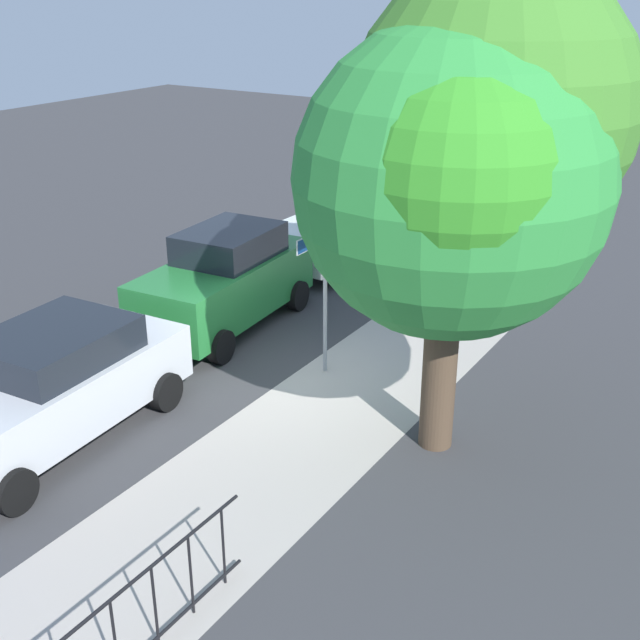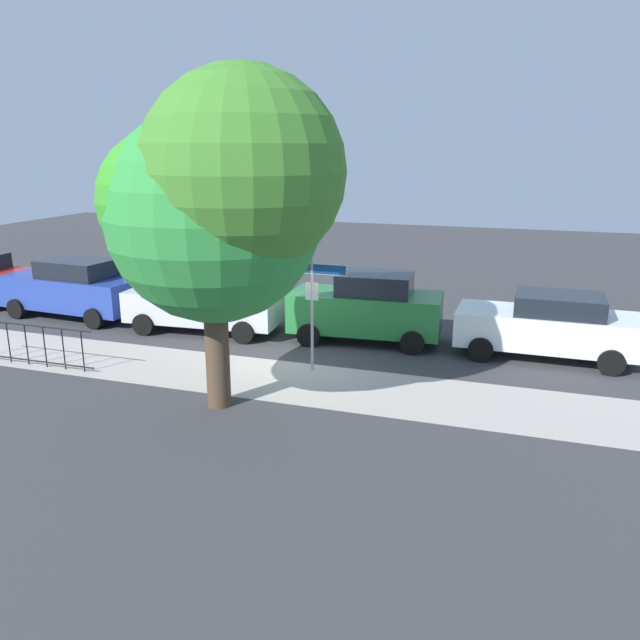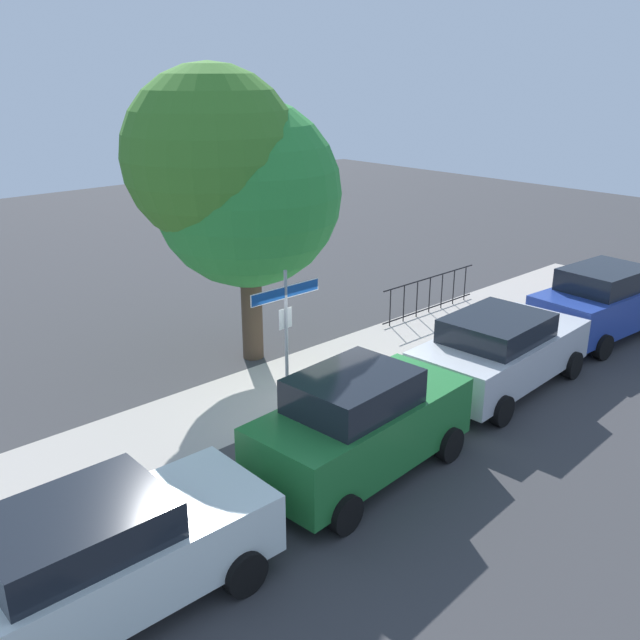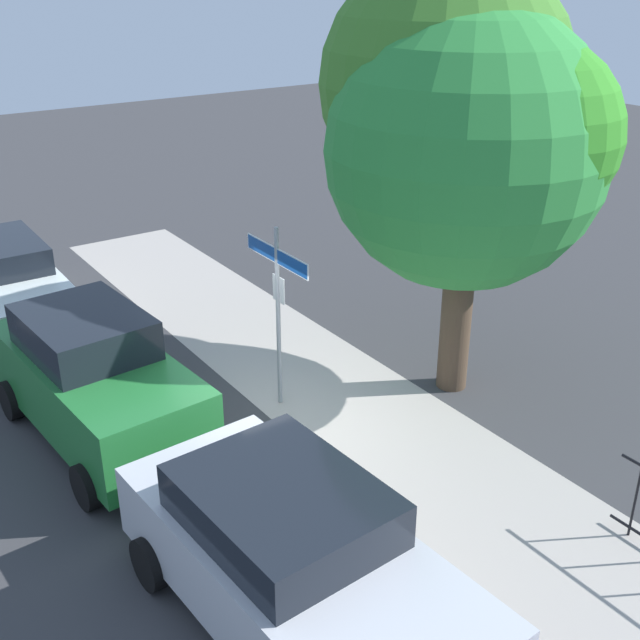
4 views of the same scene
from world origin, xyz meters
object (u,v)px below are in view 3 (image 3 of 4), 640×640
(street_sign, at_px, (286,316))
(car_blue, at_px, (606,301))
(shade_tree, at_px, (236,178))
(car_green, at_px, (361,424))
(car_silver, at_px, (500,350))
(car_white, at_px, (99,559))

(street_sign, distance_m, car_blue, 9.30)
(shade_tree, height_order, car_green, shade_tree)
(car_green, bearing_deg, car_silver, 0.61)
(car_silver, bearing_deg, car_green, -178.52)
(shade_tree, relative_size, car_green, 1.59)
(street_sign, height_order, shade_tree, shade_tree)
(street_sign, height_order, car_green, street_sign)
(shade_tree, relative_size, car_white, 1.51)
(shade_tree, bearing_deg, car_green, -106.24)
(street_sign, bearing_deg, car_green, -103.76)
(car_silver, relative_size, car_blue, 0.99)
(car_silver, xyz_separation_m, car_blue, (4.80, -0.03, 0.07))
(car_blue, bearing_deg, shade_tree, 151.07)
(shade_tree, xyz_separation_m, car_green, (-1.62, -5.56, -3.40))
(street_sign, distance_m, car_green, 3.04)
(car_green, height_order, car_blue, car_green)
(car_white, distance_m, car_blue, 14.41)
(car_green, bearing_deg, street_sign, 71.91)
(shade_tree, distance_m, car_blue, 10.11)
(shade_tree, height_order, car_silver, shade_tree)
(shade_tree, bearing_deg, car_silver, -58.30)
(street_sign, distance_m, car_white, 6.29)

